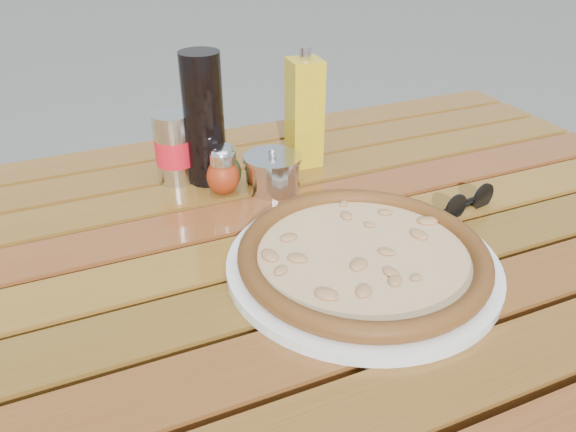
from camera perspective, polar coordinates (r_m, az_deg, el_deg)
name	(u,v)px	position (r m, az deg, el deg)	size (l,w,h in m)	color
table	(293,283)	(0.85, 0.54, -6.80)	(1.40, 0.90, 0.75)	#381D0C
plate	(362,264)	(0.75, 7.57, -4.87)	(0.36, 0.36, 0.01)	white
pizza	(363,254)	(0.74, 7.65, -3.88)	(0.34, 0.34, 0.03)	#F9E3B2
pepper_shaker	(223,172)	(0.92, -6.64, 4.46)	(0.06, 0.06, 0.08)	#A23212
oregano_shaker	(225,168)	(0.93, -6.44, 4.88)	(0.07, 0.07, 0.08)	#373F19
dark_bottle	(204,119)	(0.94, -8.53, 9.69)	(0.07, 0.07, 0.22)	black
soda_can	(175,148)	(0.97, -11.42, 6.76)	(0.09, 0.09, 0.12)	silver
olive_oil_cruet	(304,113)	(1.00, 1.67, 10.45)	(0.06, 0.06, 0.21)	gold
parmesan_tin	(273,172)	(0.93, -1.56, 4.52)	(0.10, 0.10, 0.07)	silver
sunglasses	(468,203)	(0.91, 17.82, 1.30)	(0.11, 0.04, 0.04)	black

